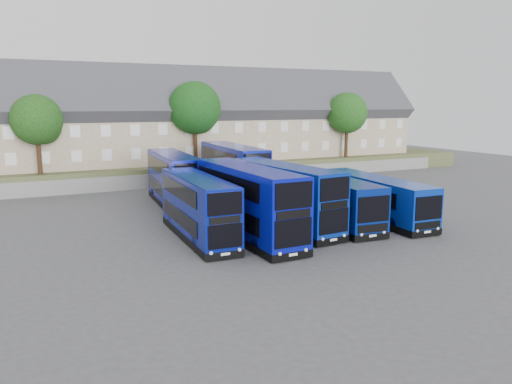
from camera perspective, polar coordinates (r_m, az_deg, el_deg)
The scene contains 15 objects.
ground at distance 32.78m, azimuth 4.60°, elevation -5.44°, with size 120.00×120.00×0.00m, color #48484D.
retaining_wall at distance 54.25m, azimuth -8.34°, elevation 1.48°, with size 70.00×0.40×1.50m, color slate.
earth_bank at distance 63.74m, azimuth -11.08°, elevation 2.90°, with size 80.00×20.00×2.00m, color #4E532F.
terrace_row at distance 60.33m, azimuth -7.49°, elevation 7.94°, with size 60.00×10.40×11.20m.
dd_front_left at distance 32.63m, azimuth -6.62°, elevation -1.93°, with size 2.78×10.36×4.08m.
dd_front_mid at distance 32.78m, azimuth -0.97°, elevation -1.29°, with size 2.89×11.80×4.67m.
dd_front_right at distance 35.48m, azimuth 3.16°, elevation -0.59°, with size 3.55×11.43×4.47m.
dd_rear_left at distance 43.51m, azimuth -9.38°, elevation 1.29°, with size 3.49×11.48×4.50m.
dd_rear_right at distance 47.76m, azimuth -2.63°, elevation 2.37°, with size 3.41×12.20×4.80m.
coach_east_a at distance 37.84m, azimuth 7.93°, elevation -0.78°, with size 3.67×12.77×3.44m.
coach_east_b at distance 39.12m, azimuth 13.39°, elevation -0.76°, with size 3.16×11.97×3.24m.
tree_west at distance 52.36m, azimuth -23.62°, elevation 7.38°, with size 4.80×4.80×7.65m.
tree_mid at distance 55.85m, azimuth -6.91°, elevation 9.30°, with size 5.76×5.76×9.18m.
tree_east at distance 64.79m, azimuth 10.42°, elevation 8.70°, with size 5.12×5.12×8.16m.
tree_far at distance 73.98m, azimuth 10.99°, elevation 9.10°, with size 5.44×5.44×8.67m.
Camera 1 is at (-16.11, -27.18, 8.75)m, focal length 35.00 mm.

